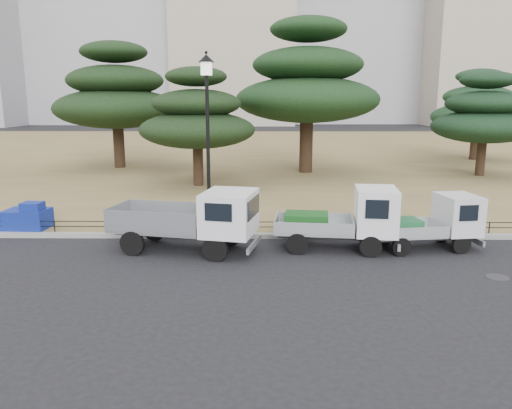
{
  "coord_description": "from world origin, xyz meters",
  "views": [
    {
      "loc": [
        0.19,
        -13.91,
        4.66
      ],
      "look_at": [
        0.0,
        2.0,
        1.3
      ],
      "focal_mm": 35.0,
      "sensor_mm": 36.0,
      "label": 1
    }
  ],
  "objects_px": {
    "truck_large": "(192,218)",
    "truck_kei_rear": "(433,222)",
    "street_lamp": "(207,114)",
    "tarp_pile": "(28,218)",
    "truck_kei_front": "(346,219)"
  },
  "relations": [
    {
      "from": "truck_kei_rear",
      "to": "tarp_pile",
      "type": "distance_m",
      "value": 13.85
    },
    {
      "from": "truck_kei_front",
      "to": "tarp_pile",
      "type": "xyz_separation_m",
      "value": [
        -10.95,
        1.88,
        -0.44
      ]
    },
    {
      "from": "truck_large",
      "to": "street_lamp",
      "type": "height_order",
      "value": "street_lamp"
    },
    {
      "from": "truck_large",
      "to": "truck_kei_rear",
      "type": "relative_size",
      "value": 1.37
    },
    {
      "from": "tarp_pile",
      "to": "truck_kei_rear",
      "type": "bearing_deg",
      "value": -7.4
    },
    {
      "from": "street_lamp",
      "to": "tarp_pile",
      "type": "relative_size",
      "value": 3.89
    },
    {
      "from": "truck_large",
      "to": "tarp_pile",
      "type": "distance_m",
      "value": 6.57
    },
    {
      "from": "truck_kei_front",
      "to": "truck_large",
      "type": "bearing_deg",
      "value": -170.2
    },
    {
      "from": "truck_kei_rear",
      "to": "tarp_pile",
      "type": "bearing_deg",
      "value": 164.55
    },
    {
      "from": "truck_large",
      "to": "truck_kei_front",
      "type": "bearing_deg",
      "value": 15.28
    },
    {
      "from": "truck_large",
      "to": "truck_kei_front",
      "type": "xyz_separation_m",
      "value": [
        4.78,
        0.28,
        -0.1
      ]
    },
    {
      "from": "truck_kei_rear",
      "to": "street_lamp",
      "type": "xyz_separation_m",
      "value": [
        -7.22,
        1.46,
        3.31
      ]
    },
    {
      "from": "truck_kei_front",
      "to": "tarp_pile",
      "type": "height_order",
      "value": "truck_kei_front"
    },
    {
      "from": "truck_large",
      "to": "truck_kei_rear",
      "type": "distance_m",
      "value": 7.57
    },
    {
      "from": "truck_kei_front",
      "to": "truck_kei_rear",
      "type": "xyz_separation_m",
      "value": [
        2.77,
        0.1,
        -0.13
      ]
    }
  ]
}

